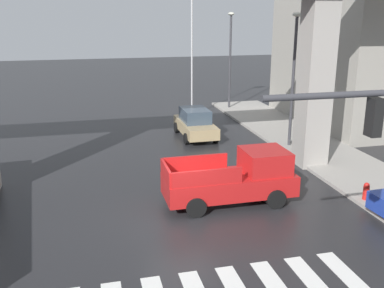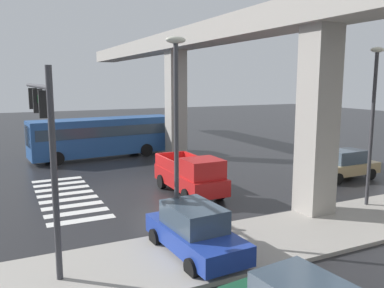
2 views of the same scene
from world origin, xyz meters
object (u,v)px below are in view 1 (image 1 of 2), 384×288
sedan_tan (195,123)px  street_lamp_mid_block (294,65)px  pickup_truck (237,179)px  flagpole (193,37)px  fire_hydrant (366,193)px  street_lamp_far_north (230,49)px

sedan_tan → street_lamp_mid_block: street_lamp_mid_block is taller
pickup_truck → flagpole: flagpole is taller
pickup_truck → sedan_tan: bearing=85.3°
street_lamp_mid_block → fire_hydrant: bearing=-93.0°
pickup_truck → street_lamp_far_north: size_ratio=0.71×
street_lamp_mid_block → flagpole: size_ratio=0.76×
street_lamp_mid_block → flagpole: 9.56m
sedan_tan → fire_hydrant: sedan_tan is taller
street_lamp_mid_block → fire_hydrant: (-0.40, -7.66, -4.13)m
fire_hydrant → pickup_truck: bearing=165.3°
street_lamp_far_north → flagpole: flagpole is taller
street_lamp_far_north → fire_hydrant: size_ratio=8.52×
sedan_tan → fire_hydrant: bearing=-69.4°
street_lamp_far_north → flagpole: (-3.27, -1.63, 1.02)m
sedan_tan → street_lamp_mid_block: bearing=-36.4°
pickup_truck → fire_hydrant: size_ratio=6.01×
pickup_truck → street_lamp_mid_block: size_ratio=0.71×
sedan_tan → fire_hydrant: 11.77m
pickup_truck → street_lamp_far_north: street_lamp_far_north is taller
fire_hydrant → sedan_tan: bearing=110.6°
street_lamp_far_north → street_lamp_mid_block: bearing=-90.0°
street_lamp_mid_block → street_lamp_far_north: 10.55m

